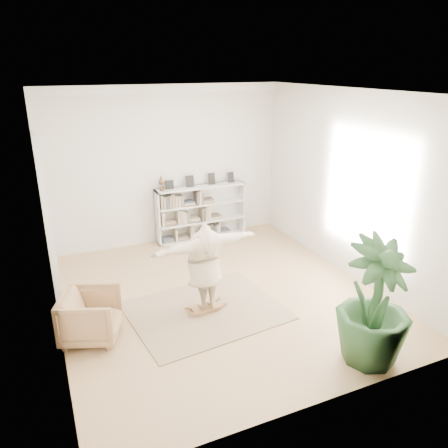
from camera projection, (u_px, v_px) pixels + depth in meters
name	position (u px, v px, depth m)	size (l,w,h in m)	color
floor	(219.00, 296.00, 8.02)	(6.00, 6.00, 0.00)	tan
room_shell	(164.00, 88.00, 9.33)	(6.00, 6.00, 6.00)	silver
doors	(47.00, 222.00, 7.63)	(0.09, 1.78, 2.92)	white
bookshelf	(201.00, 213.00, 10.50)	(2.20, 0.35, 1.64)	silver
armchair	(91.00, 316.00, 6.66)	(0.83, 0.85, 0.77)	tan
rug	(205.00, 310.00, 7.52)	(2.50, 2.00, 0.02)	tan
rocker_board	(205.00, 308.00, 7.50)	(0.51, 0.34, 0.10)	#9B6B3E
person	(205.00, 264.00, 7.21)	(1.89, 0.51, 1.54)	beige
houseplant	(375.00, 303.00, 5.99)	(1.03, 1.03, 1.83)	#254924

